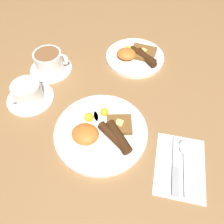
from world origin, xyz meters
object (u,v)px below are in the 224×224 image
at_px(spoon, 185,153).
at_px(teacup_far, 50,62).
at_px(teacup_near, 28,93).
at_px(breakfast_plate_near, 101,131).
at_px(breakfast_plate_far, 135,56).
at_px(knife, 176,167).

bearing_deg(spoon, teacup_far, 60.83).
height_order(teacup_near, teacup_far, teacup_far).
xyz_separation_m(breakfast_plate_near, teacup_near, (-0.27, 0.06, 0.01)).
relative_size(teacup_near, spoon, 0.94).
relative_size(breakfast_plate_far, knife, 1.30).
distance_m(teacup_near, teacup_far, 0.15).
bearing_deg(spoon, breakfast_plate_far, 25.26).
xyz_separation_m(breakfast_plate_far, knife, (0.21, -0.39, -0.01)).
distance_m(teacup_near, knife, 0.50).
relative_size(teacup_far, spoon, 0.94).
distance_m(breakfast_plate_far, spoon, 0.41).
xyz_separation_m(teacup_far, spoon, (0.50, -0.20, -0.02)).
relative_size(teacup_far, knife, 0.89).
bearing_deg(breakfast_plate_far, spoon, -56.93).
relative_size(breakfast_plate_far, spoon, 1.36).
bearing_deg(breakfast_plate_near, knife, -10.74).
bearing_deg(knife, breakfast_plate_near, 72.60).
height_order(breakfast_plate_far, knife, breakfast_plate_far).
height_order(breakfast_plate_near, teacup_near, teacup_near).
distance_m(breakfast_plate_near, breakfast_plate_far, 0.35).
bearing_deg(teacup_near, teacup_far, 89.14).
xyz_separation_m(knife, spoon, (0.02, 0.05, 0.00)).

